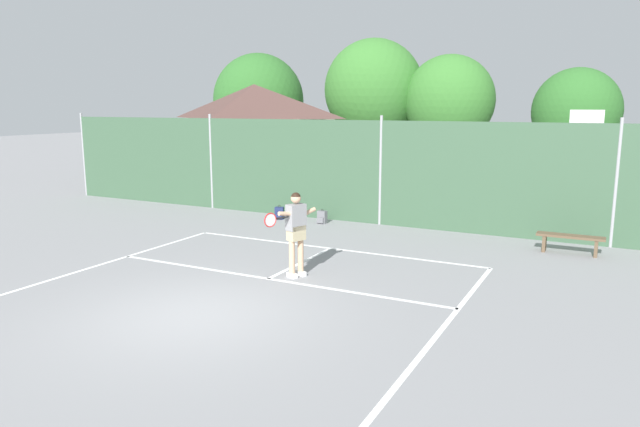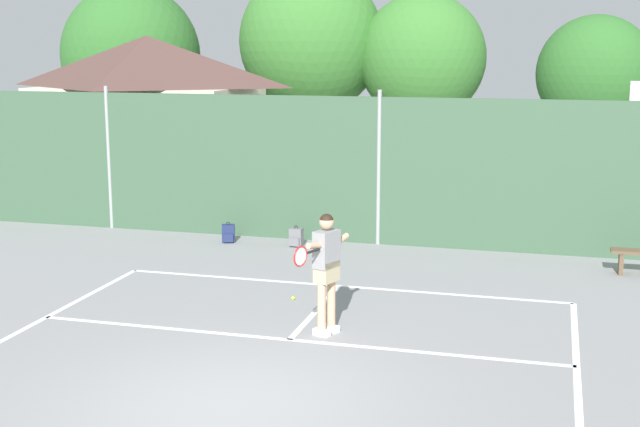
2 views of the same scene
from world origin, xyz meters
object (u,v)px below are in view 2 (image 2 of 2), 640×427
at_px(backpack_navy, 228,234).
at_px(tennis_ball, 293,298).
at_px(backpack_grey, 296,238).
at_px(tennis_player, 326,263).

bearing_deg(backpack_navy, tennis_ball, -55.04).
bearing_deg(backpack_navy, backpack_grey, 0.93).
xyz_separation_m(tennis_ball, backpack_navy, (-2.68, 3.83, 0.16)).
xyz_separation_m(tennis_player, backpack_navy, (-3.68, 5.38, -0.92)).
xyz_separation_m(backpack_navy, backpack_grey, (1.56, 0.03, 0.00)).
bearing_deg(tennis_ball, backpack_navy, 124.96).
height_order(tennis_player, tennis_ball, tennis_player).
xyz_separation_m(tennis_ball, backpack_grey, (-1.12, 3.86, 0.16)).
relative_size(tennis_ball, backpack_navy, 0.14).
distance_m(tennis_player, backpack_navy, 6.59).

